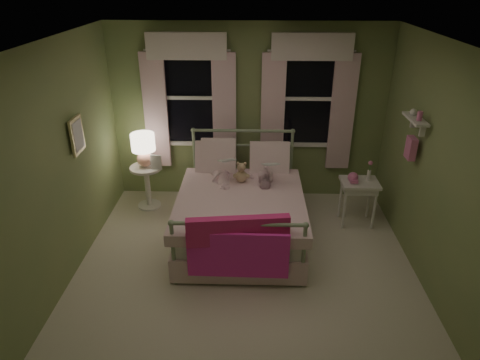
{
  "coord_description": "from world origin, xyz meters",
  "views": [
    {
      "loc": [
        0.06,
        -3.96,
        3.19
      ],
      "look_at": [
        -0.08,
        0.51,
        1.0
      ],
      "focal_mm": 32.0,
      "sensor_mm": 36.0,
      "label": 1
    }
  ],
  "objects_px": {
    "child_right": "(263,159)",
    "table_lamp": "(143,147)",
    "bed": "(240,212)",
    "nightstand_right": "(359,188)",
    "nightstand_left": "(147,181)",
    "teddy_bear": "(241,174)",
    "child_left": "(221,156)"
  },
  "relations": [
    {
      "from": "child_right",
      "to": "table_lamp",
      "type": "distance_m",
      "value": 1.72
    },
    {
      "from": "bed",
      "to": "nightstand_right",
      "type": "distance_m",
      "value": 1.65
    },
    {
      "from": "nightstand_left",
      "to": "nightstand_right",
      "type": "height_order",
      "value": "same"
    },
    {
      "from": "teddy_bear",
      "to": "table_lamp",
      "type": "height_order",
      "value": "table_lamp"
    },
    {
      "from": "nightstand_right",
      "to": "child_right",
      "type": "bearing_deg",
      "value": 177.94
    },
    {
      "from": "table_lamp",
      "to": "bed",
      "type": "bearing_deg",
      "value": -28.93
    },
    {
      "from": "child_left",
      "to": "bed",
      "type": "bearing_deg",
      "value": 111.23
    },
    {
      "from": "child_left",
      "to": "nightstand_right",
      "type": "bearing_deg",
      "value": 167.39
    },
    {
      "from": "nightstand_left",
      "to": "teddy_bear",
      "type": "bearing_deg",
      "value": -19.55
    },
    {
      "from": "child_left",
      "to": "child_right",
      "type": "distance_m",
      "value": 0.56
    },
    {
      "from": "child_right",
      "to": "teddy_bear",
      "type": "relative_size",
      "value": 2.48
    },
    {
      "from": "child_left",
      "to": "nightstand_left",
      "type": "height_order",
      "value": "child_left"
    },
    {
      "from": "nightstand_right",
      "to": "nightstand_left",
      "type": "bearing_deg",
      "value": 172.64
    },
    {
      "from": "nightstand_left",
      "to": "child_right",
      "type": "bearing_deg",
      "value": -11.41
    },
    {
      "from": "child_left",
      "to": "teddy_bear",
      "type": "height_order",
      "value": "child_left"
    },
    {
      "from": "bed",
      "to": "table_lamp",
      "type": "distance_m",
      "value": 1.7
    },
    {
      "from": "nightstand_right",
      "to": "child_left",
      "type": "bearing_deg",
      "value": 178.55
    },
    {
      "from": "table_lamp",
      "to": "nightstand_right",
      "type": "relative_size",
      "value": 0.77
    },
    {
      "from": "teddy_bear",
      "to": "nightstand_left",
      "type": "height_order",
      "value": "teddy_bear"
    },
    {
      "from": "table_lamp",
      "to": "child_right",
      "type": "bearing_deg",
      "value": -11.41
    },
    {
      "from": "bed",
      "to": "child_left",
      "type": "height_order",
      "value": "child_left"
    },
    {
      "from": "child_right",
      "to": "nightstand_right",
      "type": "xyz_separation_m",
      "value": [
        1.31,
        -0.05,
        -0.39
      ]
    },
    {
      "from": "nightstand_left",
      "to": "table_lamp",
      "type": "bearing_deg",
      "value": 135.0
    },
    {
      "from": "child_right",
      "to": "teddy_bear",
      "type": "height_order",
      "value": "child_right"
    },
    {
      "from": "child_left",
      "to": "table_lamp",
      "type": "height_order",
      "value": "child_left"
    },
    {
      "from": "teddy_bear",
      "to": "nightstand_right",
      "type": "distance_m",
      "value": 1.62
    },
    {
      "from": "bed",
      "to": "child_left",
      "type": "distance_m",
      "value": 0.79
    },
    {
      "from": "child_left",
      "to": "child_right",
      "type": "xyz_separation_m",
      "value": [
        0.56,
        0.0,
        -0.04
      ]
    },
    {
      "from": "bed",
      "to": "nightstand_left",
      "type": "bearing_deg",
      "value": 151.07
    },
    {
      "from": "child_left",
      "to": "nightstand_left",
      "type": "distance_m",
      "value": 1.3
    },
    {
      "from": "bed",
      "to": "child_left",
      "type": "bearing_deg",
      "value": 122.39
    },
    {
      "from": "child_left",
      "to": "teddy_bear",
      "type": "xyz_separation_m",
      "value": [
        0.28,
        -0.16,
        -0.18
      ]
    }
  ]
}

